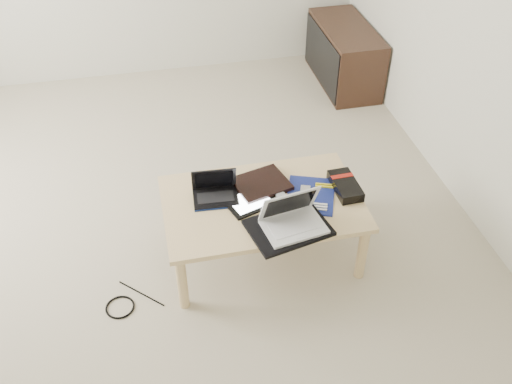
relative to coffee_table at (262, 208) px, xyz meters
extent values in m
plane|color=#ADA58C|center=(-0.63, 0.43, -0.35)|extent=(4.00, 4.00, 0.00)
cube|color=tan|center=(0.00, 0.00, 0.03)|extent=(1.10, 0.70, 0.03)
cylinder|color=tan|center=(-0.50, -0.30, -0.17)|extent=(0.06, 0.06, 0.37)
cylinder|color=tan|center=(0.50, -0.30, -0.17)|extent=(0.06, 0.06, 0.37)
cylinder|color=tan|center=(-0.50, 0.30, -0.17)|extent=(0.06, 0.06, 0.37)
cylinder|color=tan|center=(0.50, 0.30, -0.17)|extent=(0.06, 0.06, 0.37)
cube|color=#392417|center=(1.15, 1.88, -0.10)|extent=(0.40, 0.90, 0.50)
cube|color=black|center=(0.95, 1.88, -0.10)|extent=(0.02, 0.86, 0.44)
cube|color=black|center=(0.02, 0.13, 0.06)|extent=(0.35, 0.31, 0.03)
cube|color=black|center=(-0.25, 0.08, 0.06)|extent=(0.26, 0.19, 0.02)
cube|color=black|center=(-0.25, 0.07, 0.07)|extent=(0.21, 0.11, 0.00)
cube|color=black|center=(-0.25, 0.01, 0.07)|extent=(0.06, 0.03, 0.00)
cube|color=black|center=(-0.25, 0.14, 0.14)|extent=(0.25, 0.07, 0.16)
cube|color=black|center=(-0.25, 0.13, 0.14)|extent=(0.21, 0.06, 0.13)
cube|color=#0D1D4B|center=(-0.26, -0.01, 0.05)|extent=(0.25, 0.03, 0.01)
cube|color=black|center=(-0.07, 0.01, 0.05)|extent=(0.31, 0.27, 0.01)
cube|color=white|center=(-0.07, 0.01, 0.06)|extent=(0.25, 0.22, 0.00)
cube|color=#B9B9BE|center=(0.10, 0.05, 0.06)|extent=(0.09, 0.25, 0.02)
cube|color=#9E9EA4|center=(0.10, 0.05, 0.07)|extent=(0.07, 0.20, 0.00)
cube|color=black|center=(0.08, -0.25, 0.06)|extent=(0.46, 0.38, 0.02)
cube|color=silver|center=(0.11, -0.26, 0.08)|extent=(0.35, 0.27, 0.02)
cube|color=white|center=(0.11, -0.27, 0.09)|extent=(0.27, 0.16, 0.00)
cube|color=silver|center=(0.12, -0.34, 0.09)|extent=(0.07, 0.04, 0.00)
cube|color=silver|center=(0.10, -0.20, 0.18)|extent=(0.32, 0.14, 0.20)
cube|color=black|center=(0.10, -0.20, 0.18)|extent=(0.27, 0.11, 0.16)
cube|color=#0C1D4D|center=(0.27, -0.01, 0.05)|extent=(0.36, 0.39, 0.01)
cube|color=#B9B9BE|center=(0.26, 0.04, 0.06)|extent=(0.07, 0.07, 0.01)
cube|color=yellow|center=(0.38, 0.05, 0.06)|extent=(0.11, 0.05, 0.01)
cube|color=yellow|center=(0.37, 0.04, 0.06)|extent=(0.11, 0.05, 0.01)
cube|color=silver|center=(0.27, -0.09, 0.06)|extent=(0.15, 0.06, 0.01)
cube|color=silver|center=(0.26, -0.11, 0.06)|extent=(0.15, 0.06, 0.01)
cube|color=silver|center=(0.25, -0.13, 0.06)|extent=(0.15, 0.06, 0.01)
cube|color=black|center=(0.19, -0.04, 0.06)|extent=(0.03, 0.03, 0.01)
cube|color=black|center=(0.48, 0.00, 0.08)|extent=(0.14, 0.26, 0.06)
cube|color=#9A180E|center=(0.48, 0.05, 0.10)|extent=(0.13, 0.04, 0.00)
torus|color=black|center=(-0.12, -0.01, 0.05)|extent=(0.12, 0.12, 0.01)
torus|color=black|center=(-0.85, -0.24, -0.35)|extent=(0.20, 0.20, 0.01)
cylinder|color=black|center=(-0.73, -0.17, -0.35)|extent=(0.24, 0.23, 0.01)
camera|label=1|loc=(-0.55, -2.32, 2.11)|focal=40.00mm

